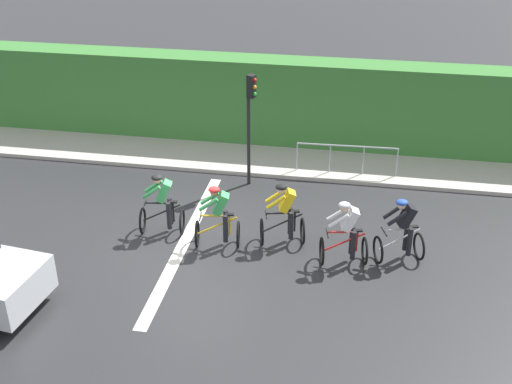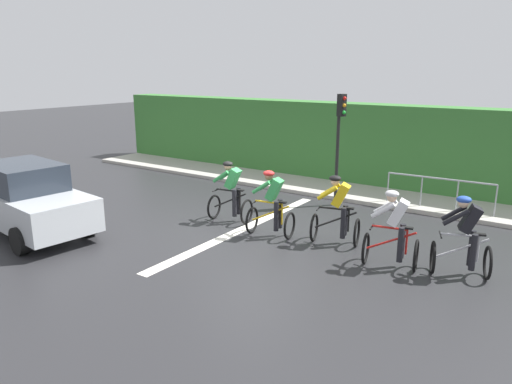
{
  "view_description": "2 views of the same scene",
  "coord_description": "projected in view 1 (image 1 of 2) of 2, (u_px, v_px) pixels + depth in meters",
  "views": [
    {
      "loc": [
        13.52,
        4.0,
        8.91
      ],
      "look_at": [
        -0.77,
        1.48,
        1.17
      ],
      "focal_mm": 46.15,
      "sensor_mm": 36.0,
      "label": 1
    },
    {
      "loc": [
        9.5,
        6.67,
        4.04
      ],
      "look_at": [
        0.06,
        0.24,
        1.07
      ],
      "focal_mm": 33.37,
      "sensor_mm": 36.0,
      "label": 2
    }
  ],
  "objects": [
    {
      "name": "sidewalk_kerb",
      "position": [
        297.0,
        158.0,
        20.82
      ],
      "size": [
        2.8,
        25.59,
        0.12
      ],
      "primitive_type": "cube",
      "color": "#ADA89E",
      "rests_on": "ground"
    },
    {
      "name": "cyclist_lead",
      "position": [
        402.0,
        232.0,
        15.49
      ],
      "size": [
        0.99,
        1.24,
        1.66
      ],
      "color": "black",
      "rests_on": "ground"
    },
    {
      "name": "traffic_light_near_crossing",
      "position": [
        250.0,
        113.0,
        18.32
      ],
      "size": [
        0.26,
        0.3,
        3.34
      ],
      "color": "black",
      "rests_on": "ground"
    },
    {
      "name": "ground_plane",
      "position": [
        193.0,
        242.0,
        16.56
      ],
      "size": [
        80.0,
        80.0,
        0.0
      ],
      "primitive_type": "plane",
      "color": "#28282B"
    },
    {
      "name": "road_marking_stop_line",
      "position": [
        185.0,
        241.0,
        16.59
      ],
      "size": [
        7.0,
        0.3,
        0.01
      ],
      "primitive_type": "cube",
      "color": "silver",
      "rests_on": "ground"
    },
    {
      "name": "cyclist_mid",
      "position": [
        284.0,
        216.0,
        16.16
      ],
      "size": [
        0.91,
        1.21,
        1.66
      ],
      "color": "black",
      "rests_on": "ground"
    },
    {
      "name": "stone_wall_low",
      "position": [
        300.0,
        140.0,
        21.5
      ],
      "size": [
        0.44,
        25.59,
        0.57
      ],
      "primitive_type": "cube",
      "color": "tan",
      "rests_on": "ground"
    },
    {
      "name": "pedestrian_railing_kerbside",
      "position": [
        347.0,
        153.0,
        19.46
      ],
      "size": [
        0.16,
        3.0,
        1.03
      ],
      "color": "#999EA3",
      "rests_on": "ground"
    },
    {
      "name": "cyclist_fourth",
      "position": [
        219.0,
        218.0,
        16.04
      ],
      "size": [
        0.83,
        1.17,
        1.66
      ],
      "color": "black",
      "rests_on": "ground"
    },
    {
      "name": "cyclist_second",
      "position": [
        346.0,
        235.0,
        15.37
      ],
      "size": [
        0.87,
        1.19,
        1.66
      ],
      "color": "black",
      "rests_on": "ground"
    },
    {
      "name": "hedge_wall",
      "position": [
        303.0,
        104.0,
        21.22
      ],
      "size": [
        1.1,
        25.59,
        2.87
      ],
      "primitive_type": "cube",
      "color": "#387533",
      "rests_on": "ground"
    },
    {
      "name": "cyclist_trailing",
      "position": [
        163.0,
        206.0,
        16.6
      ],
      "size": [
        0.82,
        1.16,
        1.66
      ],
      "color": "black",
      "rests_on": "ground"
    }
  ]
}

